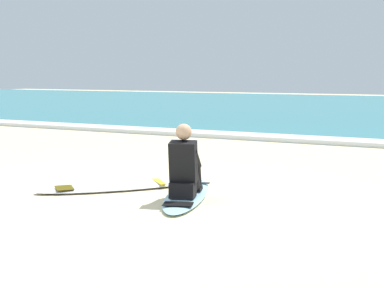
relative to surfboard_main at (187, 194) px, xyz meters
The scene contains 6 objects.
ground_plane 1.26m from the surfboard_main, 152.09° to the right, with size 80.00×80.00×0.00m, color beige.
sea 20.60m from the surfboard_main, 93.10° to the left, with size 80.00×28.00×0.10m, color teal.
breaking_foam 6.96m from the surfboard_main, 99.20° to the left, with size 80.00×0.90×0.11m, color white.
surfboard_main is the anchor object (origin of this frame).
surfer_seated 0.47m from the surfboard_main, 69.04° to the right, with size 0.53×0.77×0.95m.
surfboard_spare_near 1.15m from the surfboard_main, behind, with size 1.94×2.05×0.08m.
Camera 1 is at (4.69, -6.03, 1.66)m, focal length 53.11 mm.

